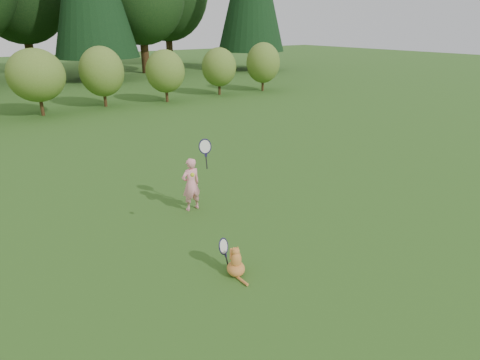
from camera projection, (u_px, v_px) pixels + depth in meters
ground at (256, 229)px, 7.53m from camera, size 100.00×100.00×0.00m
shrub_row at (67, 80)px, 16.86m from camera, size 28.00×3.00×2.80m
child at (191, 183)px, 8.15m from camera, size 0.63×0.39×1.67m
cat at (235, 260)px, 6.12m from camera, size 0.48×0.69×0.65m
tennis_ball at (192, 175)px, 6.80m from camera, size 0.07×0.07×0.07m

